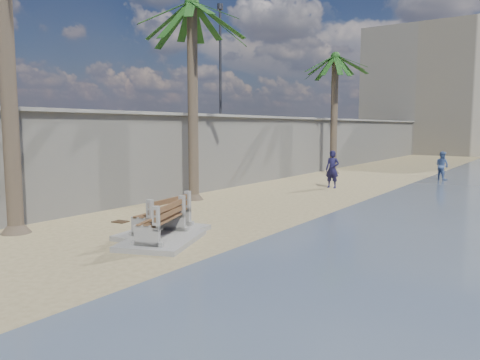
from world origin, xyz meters
The scene contains 14 objects.
ground_plane centered at (0.00, 0.00, 0.00)m, with size 140.00×140.00×0.00m, color tan.
seawall centered at (-5.20, 20.00, 1.75)m, with size 0.45×70.00×3.50m, color gray.
wall_cap centered at (-5.20, 20.00, 3.55)m, with size 0.80×70.00×0.12m, color gray.
end_building centered at (-2.00, 52.00, 7.00)m, with size 18.00×12.00×14.00m, color #B7AA93.
bench_near centered at (-0.53, 3.25, 0.45)m, with size 2.03×2.70×1.04m.
bench_far centered at (0.07, 2.59, 0.45)m, with size 2.43×2.87×1.02m.
palm_mid centered at (-3.96, 8.63, 7.77)m, with size 5.00×5.00×8.79m.
palm_back centered at (-3.73, 22.31, 7.32)m, with size 5.00×5.00×8.34m.
pedestrian_sign centered at (-5.00, 1.50, 5.15)m, with size 0.78×0.07×2.40m.
streetlight centered at (-5.10, 12.00, 6.64)m, with size 0.28×0.28×5.12m.
person_a centered at (-0.78, 15.43, 1.06)m, with size 0.77×0.52×2.13m, color #161437.
person_b centered at (2.92, 22.30, 0.90)m, with size 0.87×0.67×1.80m, color #455D90.
debris_c centered at (-4.46, 7.35, 0.01)m, with size 0.66×0.53×0.03m, color #382616.
debris_d centered at (-2.88, 3.76, 0.01)m, with size 0.46×0.36×0.03m, color #382616.
Camera 1 is at (8.56, -6.08, 3.01)m, focal length 35.00 mm.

